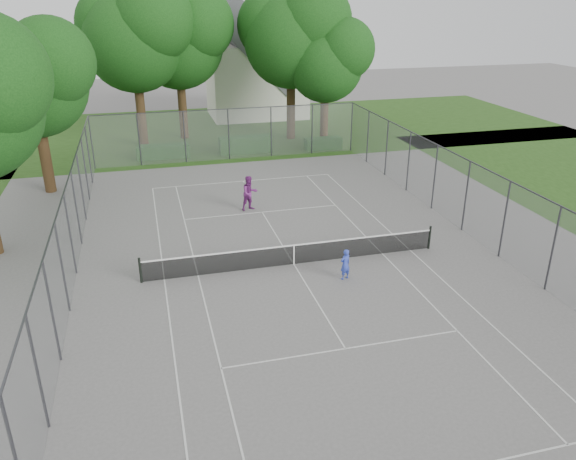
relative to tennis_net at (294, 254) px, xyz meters
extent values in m
plane|color=slate|center=(0.00, 0.00, -0.51)|extent=(120.00, 120.00, 0.00)
cube|color=#224614|center=(0.00, 26.00, -0.51)|extent=(60.00, 20.00, 0.00)
cube|color=silver|center=(0.00, 11.88, -0.50)|extent=(10.97, 0.06, 0.01)
cube|color=silver|center=(-5.49, 0.00, -0.50)|extent=(0.06, 23.77, 0.01)
cube|color=silver|center=(5.49, 0.00, -0.50)|extent=(0.06, 23.77, 0.01)
cube|color=silver|center=(-4.12, 0.00, -0.50)|extent=(0.06, 23.77, 0.01)
cube|color=silver|center=(4.12, 0.00, -0.50)|extent=(0.06, 23.77, 0.01)
cube|color=silver|center=(0.00, -6.40, -0.50)|extent=(8.23, 0.06, 0.01)
cube|color=silver|center=(0.00, 6.40, -0.50)|extent=(8.23, 0.06, 0.01)
cube|color=silver|center=(0.00, 0.00, -0.50)|extent=(0.06, 12.80, 0.01)
cube|color=silver|center=(0.00, 11.73, -0.50)|extent=(0.06, 0.30, 0.01)
cylinder|color=black|center=(-6.39, 0.00, 0.04)|extent=(0.10, 0.10, 1.10)
cylinder|color=black|center=(6.39, 0.00, 0.04)|extent=(0.10, 0.10, 1.10)
cube|color=black|center=(0.00, 0.00, -0.06)|extent=(12.67, 0.01, 0.86)
cube|color=white|center=(0.00, 0.00, 0.40)|extent=(12.77, 0.03, 0.06)
cube|color=white|center=(0.00, 0.00, -0.07)|extent=(0.05, 0.02, 0.88)
cylinder|color=#38383D|center=(-9.00, 17.00, 1.24)|extent=(0.08, 0.08, 3.50)
cylinder|color=#38383D|center=(9.00, 17.00, 1.24)|extent=(0.08, 0.08, 3.50)
cube|color=slate|center=(0.00, 17.00, 1.24)|extent=(18.00, 0.02, 3.50)
cube|color=slate|center=(-9.00, 0.00, 1.24)|extent=(0.02, 34.00, 3.50)
cube|color=slate|center=(9.00, 0.00, 1.24)|extent=(0.02, 34.00, 3.50)
cube|color=#38383D|center=(0.00, 17.00, 2.99)|extent=(18.00, 0.05, 0.05)
cube|color=#38383D|center=(-9.00, 0.00, 2.99)|extent=(0.05, 34.00, 0.05)
cube|color=#38383D|center=(9.00, 0.00, 2.99)|extent=(0.05, 34.00, 0.05)
cylinder|color=#372414|center=(-5.68, 22.46, 2.01)|extent=(0.66, 0.66, 5.04)
sphere|color=#113B10|center=(-5.68, 22.46, 7.04)|extent=(7.17, 7.17, 7.17)
sphere|color=#113B10|center=(-4.24, 21.38, 8.47)|extent=(5.74, 5.74, 5.74)
sphere|color=#113B10|center=(-6.93, 23.35, 8.11)|extent=(5.38, 5.38, 5.38)
cylinder|color=#372414|center=(-2.48, 24.09, 1.91)|extent=(0.66, 0.66, 4.85)
sphere|color=#113B10|center=(-2.48, 24.09, 6.75)|extent=(6.90, 6.90, 6.90)
sphere|color=#113B10|center=(-1.10, 23.05, 8.13)|extent=(5.52, 5.52, 5.52)
sphere|color=#113B10|center=(-3.69, 24.95, 7.79)|extent=(5.17, 5.17, 5.17)
cylinder|color=#372414|center=(5.71, 21.76, 1.97)|extent=(0.66, 0.66, 4.96)
sphere|color=#113B10|center=(5.71, 21.76, 6.91)|extent=(7.05, 7.05, 7.05)
sphere|color=#113B10|center=(7.12, 20.70, 8.32)|extent=(5.64, 5.64, 5.64)
sphere|color=#113B10|center=(4.48, 22.64, 7.97)|extent=(5.29, 5.29, 5.29)
cylinder|color=#372414|center=(7.83, 19.82, 1.45)|extent=(0.61, 0.61, 3.92)
sphere|color=#113B10|center=(7.83, 19.82, 5.36)|extent=(5.58, 5.58, 5.58)
sphere|color=#113B10|center=(8.95, 18.98, 6.48)|extent=(4.46, 4.46, 4.46)
sphere|color=#113B10|center=(6.85, 20.52, 6.20)|extent=(4.18, 4.18, 4.18)
cylinder|color=#372414|center=(-11.27, 12.89, 1.57)|extent=(0.62, 0.62, 4.15)
sphere|color=#113B10|center=(-11.27, 12.89, 5.71)|extent=(5.91, 5.91, 5.91)
sphere|color=#113B10|center=(-10.09, 12.01, 6.89)|extent=(4.72, 4.72, 4.72)
sphere|color=#113B10|center=(-12.30, 13.63, 6.59)|extent=(4.43, 4.43, 4.43)
cube|color=#1B4817|center=(-4.46, 18.55, -0.05)|extent=(3.66, 1.10, 0.91)
cube|color=#1B4817|center=(1.41, 18.46, 0.08)|extent=(3.77, 1.08, 1.19)
cube|color=#1B4817|center=(7.19, 18.04, -0.10)|extent=(2.72, 1.00, 0.82)
cube|color=white|center=(4.93, 31.20, 2.69)|extent=(8.53, 6.40, 6.40)
cube|color=#525257|center=(4.93, 31.20, 5.88)|extent=(8.44, 6.61, 8.44)
imported|color=blue|center=(1.66, -1.78, 0.15)|extent=(0.56, 0.46, 1.32)
imported|color=#762775|center=(-0.54, 6.94, 0.43)|extent=(1.10, 0.97, 1.88)
camera|label=1|loc=(-5.77, -20.85, 10.34)|focal=35.00mm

